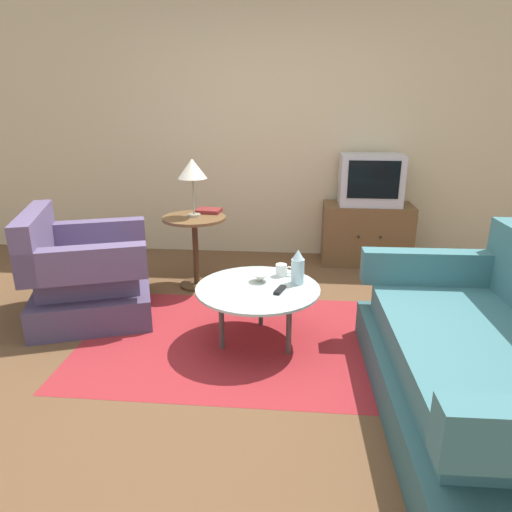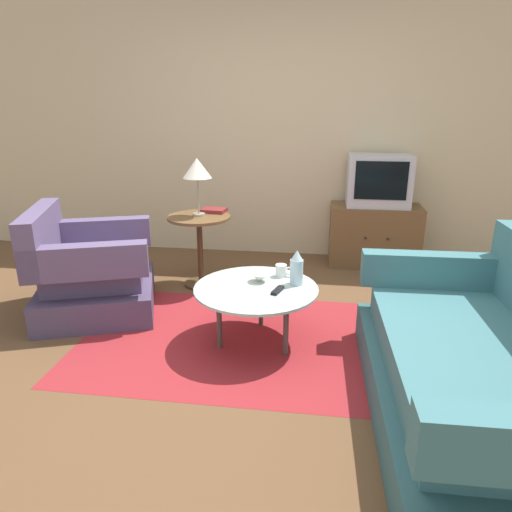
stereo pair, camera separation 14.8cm
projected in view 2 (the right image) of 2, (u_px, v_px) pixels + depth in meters
ground_plane at (241, 353)px, 3.08m from camera, size 16.00×16.00×0.00m
back_wall at (276, 128)px, 4.78m from camera, size 9.00×0.12×2.70m
area_rug at (256, 341)px, 3.23m from camera, size 2.47×1.51×0.00m
armchair at (89, 275)px, 3.62m from camera, size 1.11×1.13×0.85m
couch at (484, 373)px, 2.34m from camera, size 1.02×1.84×0.88m
coffee_table at (256, 291)px, 3.11m from camera, size 0.85×0.85×0.41m
side_table at (200, 236)px, 4.08m from camera, size 0.56×0.56×0.65m
tv_stand at (374, 235)px, 4.68m from camera, size 0.89×0.45×0.62m
television at (379, 181)px, 4.50m from camera, size 0.61×0.39×0.50m
table_lamp at (197, 169)px, 3.91m from camera, size 0.25×0.25×0.50m
vase at (297, 268)px, 3.12m from camera, size 0.09×0.09×0.25m
mug at (282, 271)px, 3.28m from camera, size 0.13×0.08×0.09m
bowl at (260, 278)px, 3.19m from camera, size 0.13×0.13×0.06m
tv_remote_dark at (278, 290)px, 3.02m from camera, size 0.08×0.15×0.02m
book at (214, 210)px, 4.17m from camera, size 0.24×0.19×0.03m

